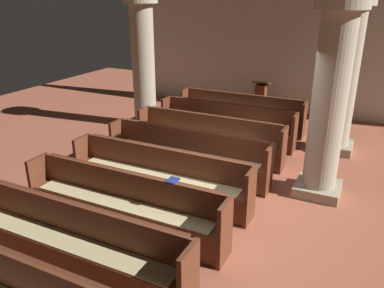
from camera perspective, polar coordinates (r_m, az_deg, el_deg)
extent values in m
plane|color=#AD5B42|center=(6.61, 3.20, -8.83)|extent=(19.20, 19.20, 0.00)
cube|color=beige|center=(11.62, 15.70, 15.34)|extent=(10.00, 0.16, 4.50)
cube|color=brown|center=(10.13, 7.21, 4.60)|extent=(3.17, 0.38, 0.05)
cube|color=brown|center=(10.22, 7.58, 6.15)|extent=(3.17, 0.04, 0.44)
cube|color=#562B1A|center=(10.21, 7.73, 7.37)|extent=(3.05, 0.06, 0.02)
cube|color=#5B2D1B|center=(10.73, -1.00, 5.84)|extent=(0.06, 0.44, 0.89)
cube|color=#5B2D1B|center=(9.75, 16.22, 3.37)|extent=(0.06, 0.44, 0.89)
cube|color=brown|center=(10.04, 6.82, 3.17)|extent=(3.17, 0.03, 0.38)
cube|color=#D1BC84|center=(10.10, 7.18, 4.76)|extent=(2.92, 0.32, 0.03)
cube|color=brown|center=(9.19, 5.05, 2.92)|extent=(3.17, 0.38, 0.05)
cube|color=brown|center=(9.27, 5.48, 4.65)|extent=(3.17, 0.04, 0.44)
cube|color=#562B1A|center=(9.25, 5.63, 5.99)|extent=(3.05, 0.06, 0.02)
cube|color=#5B2D1B|center=(9.84, -3.77, 4.35)|extent=(0.06, 0.44, 0.89)
cube|color=#5B2D1B|center=(8.77, 14.94, 1.50)|extent=(0.06, 0.44, 0.89)
cube|color=brown|center=(9.11, 4.61, 1.33)|extent=(3.17, 0.03, 0.38)
cube|color=#D1BC84|center=(9.16, 5.01, 3.09)|extent=(2.92, 0.32, 0.03)
cube|color=brown|center=(8.27, 2.41, 0.87)|extent=(3.17, 0.38, 0.05)
cube|color=brown|center=(8.34, 2.90, 2.80)|extent=(3.17, 0.04, 0.44)
cube|color=#562B1A|center=(8.31, 3.06, 4.29)|extent=(3.05, 0.06, 0.02)
cube|color=#5B2D1B|center=(9.00, -7.06, 2.57)|extent=(0.06, 0.44, 0.89)
cube|color=#5B2D1B|center=(7.81, 13.34, -0.84)|extent=(0.06, 0.44, 0.89)
cube|color=brown|center=(8.20, 1.90, -0.92)|extent=(3.17, 0.03, 0.38)
cube|color=#D1BC84|center=(8.25, 2.36, 1.05)|extent=(2.92, 0.32, 0.03)
cube|color=brown|center=(7.39, -0.86, -1.69)|extent=(3.17, 0.38, 0.05)
cube|color=brown|center=(7.44, -0.29, 0.50)|extent=(3.17, 0.04, 0.44)
cube|color=#562B1A|center=(7.41, -0.13, 2.15)|extent=(3.05, 0.06, 0.02)
cube|color=#5B2D1B|center=(8.19, -11.00, 0.42)|extent=(0.06, 0.44, 0.89)
cube|color=#5B2D1B|center=(6.87, 11.29, -3.82)|extent=(0.06, 0.44, 0.89)
cube|color=brown|center=(7.34, -1.47, -3.71)|extent=(3.17, 0.03, 0.38)
cube|color=#D1BC84|center=(7.36, -0.93, -1.50)|extent=(2.92, 0.32, 0.03)
cube|color=brown|center=(6.56, -5.00, -4.91)|extent=(3.17, 0.38, 0.05)
cube|color=brown|center=(6.59, -4.33, -2.43)|extent=(3.17, 0.04, 0.44)
cube|color=#562B1A|center=(6.54, -4.17, -0.58)|extent=(3.05, 0.06, 0.02)
cube|color=#5B2D1B|center=(7.45, -15.76, -2.18)|extent=(0.06, 0.44, 0.89)
cube|color=#5B2D1B|center=(5.97, 8.59, -7.72)|extent=(0.06, 0.44, 0.89)
cube|color=brown|center=(6.53, -5.73, -7.20)|extent=(3.17, 0.03, 0.38)
cube|color=#D1BC84|center=(6.53, -5.10, -4.71)|extent=(2.92, 0.32, 0.03)
cube|color=brown|center=(5.80, -10.35, -8.98)|extent=(3.17, 0.38, 0.05)
cube|color=brown|center=(5.80, -9.54, -6.16)|extent=(3.17, 0.04, 0.44)
cube|color=#562B1A|center=(5.74, -9.40, -4.09)|extent=(3.05, 0.06, 0.02)
cube|color=#5B2D1B|center=(6.79, -21.53, -5.30)|extent=(0.06, 0.44, 0.89)
cube|color=#5B2D1B|center=(5.12, 4.87, -12.93)|extent=(0.06, 0.44, 0.89)
cube|color=brown|center=(5.80, -11.23, -11.57)|extent=(3.17, 0.03, 0.38)
cube|color=#D1BC84|center=(5.77, -10.49, -8.77)|extent=(2.92, 0.32, 0.03)
cube|color=brown|center=(5.14, -17.36, -14.06)|extent=(3.17, 0.38, 0.05)
cube|color=brown|center=(5.11, -16.39, -10.90)|extent=(3.17, 0.04, 0.44)
cube|color=#562B1A|center=(5.03, -16.28, -8.61)|extent=(3.05, 0.06, 0.02)
cube|color=#5B2D1B|center=(4.36, -0.50, -19.98)|extent=(0.06, 0.44, 0.89)
cube|color=brown|center=(5.17, -18.44, -16.93)|extent=(3.17, 0.03, 0.38)
cube|color=#D1BC84|center=(5.11, -17.56, -13.84)|extent=(2.92, 0.32, 0.03)
cube|color=brown|center=(4.55, -25.46, -16.72)|extent=(3.17, 0.04, 0.44)
cube|color=#562B1A|center=(4.46, -25.42, -14.25)|extent=(3.05, 0.06, 0.02)
cube|color=#9F967E|center=(9.32, 20.29, -0.30)|extent=(0.78, 0.78, 0.18)
cylinder|color=#ADA389|center=(8.90, 21.58, 9.04)|extent=(0.58, 0.58, 2.93)
cube|color=#9F967E|center=(10.48, -6.83, 3.27)|extent=(0.78, 0.78, 0.18)
cylinder|color=#ADA389|center=(10.11, -7.22, 11.67)|extent=(0.58, 0.58, 2.93)
cube|color=#9F967E|center=(7.25, 18.11, -6.27)|extent=(0.77, 0.77, 0.18)
cylinder|color=#ADA389|center=(6.70, 19.62, 5.61)|extent=(0.57, 0.57, 2.93)
cube|color=#562B1A|center=(11.26, 9.94, 4.06)|extent=(0.45, 0.45, 0.06)
cube|color=brown|center=(11.14, 10.09, 6.24)|extent=(0.28, 0.28, 0.95)
cube|color=brown|center=(11.01, 10.27, 8.93)|extent=(0.48, 0.35, 0.15)
cube|color=navy|center=(5.37, -2.91, -5.43)|extent=(0.14, 0.19, 0.03)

